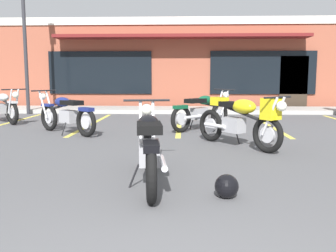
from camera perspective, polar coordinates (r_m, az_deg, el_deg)
ground_plane at (r=5.68m, az=1.20°, el=-5.62°), size 80.00×80.00×0.00m
sidewalk_kerb at (r=13.80m, az=1.90°, el=2.49°), size 22.00×1.80×0.14m
brick_storefront_building at (r=17.93m, az=2.05°, el=9.25°), size 16.25×6.71×3.63m
painted_stall_lines at (r=10.23m, az=1.73°, el=0.32°), size 9.73×4.80×0.01m
motorcycle_foreground_classic at (r=4.52m, az=-2.95°, el=-3.06°), size 0.70×2.11×0.98m
motorcycle_red_sportbike at (r=11.47m, az=-24.10°, el=2.76°), size 1.70×1.60×0.98m
motorcycle_black_cruiser at (r=9.16m, az=5.23°, el=2.34°), size 1.62×1.69×0.98m
motorcycle_silver_naked at (r=6.90m, az=11.21°, el=1.06°), size 1.50×1.78×0.98m
motorcycle_blue_standard at (r=8.77m, az=-15.39°, el=1.87°), size 1.77×1.51×0.98m
helmet_on_pavement at (r=4.09m, az=8.96°, el=-9.09°), size 0.26×0.26×0.26m
parking_lot_lamp_post at (r=13.81m, az=-21.44°, el=15.96°), size 0.24×0.76×5.35m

